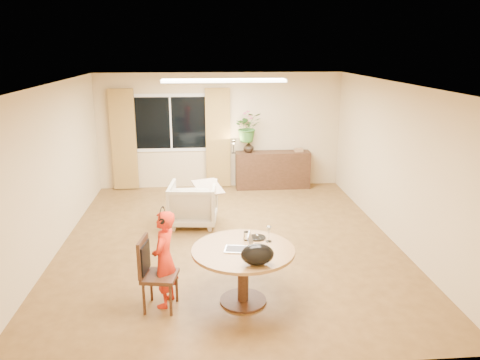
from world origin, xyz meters
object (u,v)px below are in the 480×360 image
at_px(child, 164,259).
at_px(sideboard, 273,170).
at_px(armchair, 193,204).
at_px(dining_table, 243,260).
at_px(dining_chair, 160,274).

relative_size(child, sideboard, 0.74).
distance_m(armchair, sideboard, 2.81).
bearing_deg(sideboard, dining_table, -102.77).
distance_m(dining_table, armchair, 2.87).
distance_m(dining_chair, sideboard, 5.46).
distance_m(dining_table, child, 0.98).
relative_size(child, armchair, 1.44).
distance_m(child, armchair, 2.78).
relative_size(dining_chair, child, 0.75).
bearing_deg(dining_chair, armchair, 92.39).
bearing_deg(child, dining_chair, -16.68).
distance_m(child, sideboard, 5.35).
distance_m(dining_chair, armchair, 2.87).
height_order(dining_table, armchair, armchair).
distance_m(dining_chair, child, 0.19).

